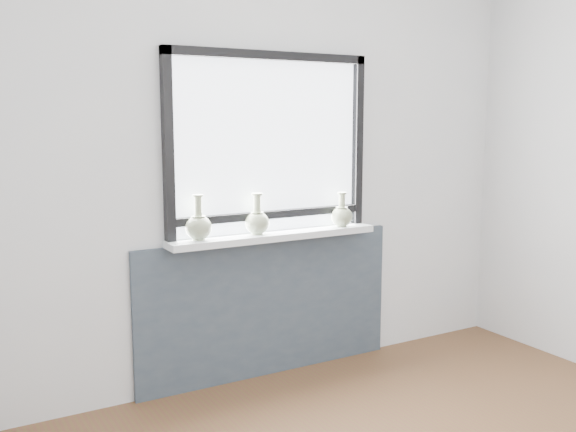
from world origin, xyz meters
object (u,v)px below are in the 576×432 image
windowsill (275,236)px  vase_a (199,226)px  vase_b (257,221)px  vase_c (342,215)px

windowsill → vase_a: bearing=179.3°
vase_a → vase_b: (0.36, -0.00, -0.00)m
vase_a → vase_b: size_ratio=1.05×
vase_a → vase_b: vase_a is taller
vase_a → vase_c: (0.94, -0.03, -0.01)m
windowsill → vase_c: bearing=-2.5°
vase_a → vase_b: 0.36m
vase_a → vase_c: size_ratio=1.18×
vase_b → vase_c: vase_b is taller
windowsill → vase_b: vase_b is taller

